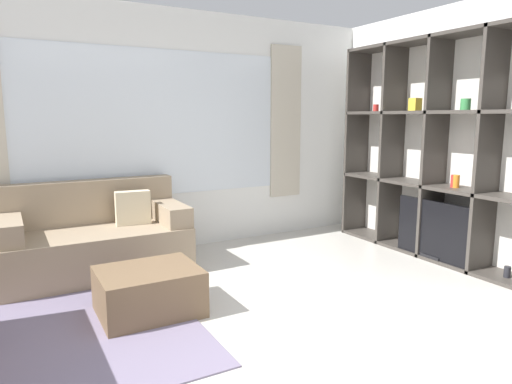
# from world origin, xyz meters

# --- Properties ---
(wall_back) EXTENTS (6.71, 0.11, 2.70)m
(wall_back) POSITION_xyz_m (0.00, 3.20, 1.36)
(wall_back) COLOR white
(wall_back) RESTS_ON ground_plane
(wall_right) EXTENTS (0.07, 4.37, 2.70)m
(wall_right) POSITION_xyz_m (2.79, 1.58, 1.35)
(wall_right) COLOR white
(wall_right) RESTS_ON ground_plane
(area_rug) EXTENTS (2.01, 2.36, 0.01)m
(area_rug) POSITION_xyz_m (-1.33, 1.67, 0.01)
(area_rug) COLOR slate
(area_rug) RESTS_ON ground_plane
(shelving_unit) EXTENTS (0.40, 2.52, 2.35)m
(shelving_unit) POSITION_xyz_m (2.59, 1.52, 1.14)
(shelving_unit) COLOR silver
(shelving_unit) RESTS_ON ground_plane
(couch_main) EXTENTS (1.72, 0.86, 0.89)m
(couch_main) POSITION_xyz_m (-0.78, 2.73, 0.32)
(couch_main) COLOR gray
(couch_main) RESTS_ON ground_plane
(ottoman) EXTENTS (0.76, 0.61, 0.36)m
(ottoman) POSITION_xyz_m (-0.59, 1.54, 0.18)
(ottoman) COLOR brown
(ottoman) RESTS_ON ground_plane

